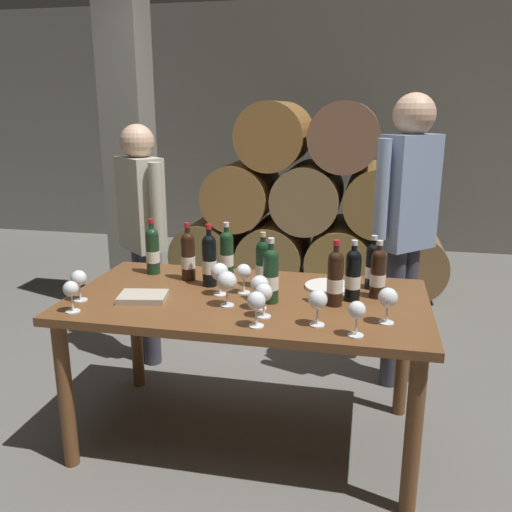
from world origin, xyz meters
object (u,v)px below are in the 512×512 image
(wine_bottle_1, at_px, (227,254))
(wine_glass_9, at_px, (264,293))
(wine_glass_10, at_px, (388,298))
(tasting_notebook, at_px, (143,297))
(wine_glass_2, at_px, (260,285))
(wine_bottle_0, at_px, (353,275))
(sommelier_presenting, at_px, (407,215))
(taster_seated_left, at_px, (142,225))
(wine_bottle_7, at_px, (373,265))
(wine_glass_8, at_px, (256,302))
(serving_plate, at_px, (329,286))
(wine_glass_0, at_px, (71,290))
(wine_glass_6, at_px, (244,273))
(wine_bottle_6, at_px, (263,264))
(wine_glass_1, at_px, (357,311))
(wine_glass_7, at_px, (79,279))
(dining_table, at_px, (248,315))
(wine_bottle_2, at_px, (188,255))
(wine_bottle_4, at_px, (378,273))
(wine_bottle_3, at_px, (153,250))
(wine_bottle_9, at_px, (335,278))
(wine_glass_3, at_px, (227,282))
(wine_glass_4, at_px, (318,301))
(wine_glass_5, at_px, (220,273))
(wine_bottle_5, at_px, (209,260))
(wine_bottle_8, at_px, (271,275))

(wine_bottle_1, relative_size, wine_glass_9, 1.96)
(wine_glass_10, height_order, tasting_notebook, wine_glass_10)
(wine_glass_2, height_order, wine_glass_9, wine_glass_2)
(wine_bottle_0, relative_size, wine_glass_10, 1.86)
(sommelier_presenting, bearing_deg, taster_seated_left, -178.93)
(wine_bottle_1, bearing_deg, wine_bottle_0, -19.10)
(wine_bottle_7, bearing_deg, tasting_notebook, -159.57)
(wine_glass_8, relative_size, tasting_notebook, 0.69)
(wine_bottle_7, relative_size, serving_plate, 1.13)
(wine_glass_0, distance_m, wine_glass_6, 0.79)
(wine_bottle_6, xyz_separation_m, wine_glass_1, (0.48, -0.51, -0.02))
(wine_bottle_1, height_order, wine_glass_7, wine_bottle_1)
(dining_table, bearing_deg, serving_plate, 30.65)
(wine_glass_9, bearing_deg, taster_seated_left, 135.42)
(dining_table, distance_m, wine_bottle_2, 0.47)
(wine_bottle_7, height_order, tasting_notebook, wine_bottle_7)
(wine_bottle_7, bearing_deg, wine_bottle_4, -79.58)
(wine_glass_0, relative_size, wine_glass_1, 0.98)
(wine_glass_7, bearing_deg, wine_bottle_3, 70.33)
(dining_table, distance_m, wine_glass_0, 0.82)
(wine_bottle_9, distance_m, wine_glass_6, 0.45)
(wine_bottle_3, bearing_deg, wine_glass_6, -21.27)
(tasting_notebook, bearing_deg, wine_glass_2, -10.48)
(wine_glass_1, bearing_deg, wine_bottle_1, 137.28)
(wine_bottle_1, xyz_separation_m, wine_glass_7, (-0.58, -0.50, -0.02))
(wine_bottle_0, xyz_separation_m, wine_glass_9, (-0.37, -0.29, -0.02))
(wine_bottle_7, distance_m, wine_glass_3, 0.76)
(serving_plate, height_order, sommelier_presenting, sommelier_presenting)
(wine_glass_4, xyz_separation_m, wine_glass_7, (-1.12, 0.07, -0.00))
(wine_bottle_7, relative_size, wine_glass_10, 1.74)
(wine_bottle_6, height_order, sommelier_presenting, sommelier_presenting)
(wine_bottle_3, bearing_deg, wine_glass_0, -101.85)
(wine_glass_6, height_order, wine_glass_10, wine_glass_10)
(wine_glass_5, height_order, tasting_notebook, wine_glass_5)
(wine_bottle_4, height_order, taster_seated_left, taster_seated_left)
(wine_bottle_5, bearing_deg, wine_glass_5, -54.96)
(wine_bottle_4, distance_m, serving_plate, 0.28)
(wine_glass_8, bearing_deg, wine_bottle_5, 125.75)
(wine_bottle_0, xyz_separation_m, wine_glass_0, (-1.21, -0.41, -0.02))
(wine_bottle_1, xyz_separation_m, serving_plate, (0.55, -0.07, -0.12))
(wine_glass_4, distance_m, wine_glass_8, 0.25)
(wine_bottle_8, distance_m, wine_glass_4, 0.33)
(wine_glass_8, bearing_deg, wine_bottle_3, 138.92)
(wine_glass_0, bearing_deg, wine_bottle_4, 19.78)
(wine_bottle_0, height_order, wine_glass_4, wine_bottle_0)
(wine_glass_3, xyz_separation_m, wine_glass_9, (0.19, -0.10, -0.01))
(dining_table, relative_size, wine_glass_8, 11.17)
(wine_bottle_0, height_order, wine_glass_5, wine_bottle_0)
(wine_glass_8, xyz_separation_m, serving_plate, (0.26, 0.56, -0.10))
(wine_bottle_1, xyz_separation_m, wine_bottle_8, (0.30, -0.34, 0.00))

